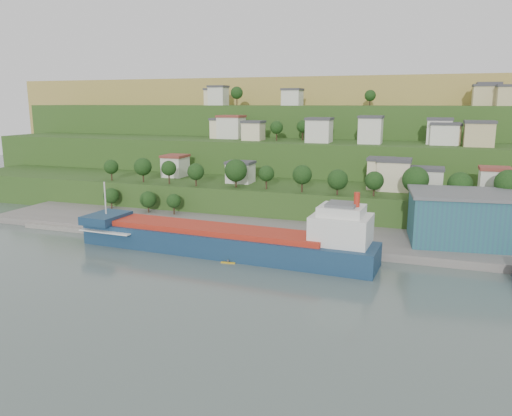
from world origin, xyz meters
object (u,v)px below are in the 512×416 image
at_px(cargo_ship_near, 232,242).
at_px(warehouse, 474,218).
at_px(caravan, 109,217).
at_px(kayak_orange, 269,266).

distance_m(cargo_ship_near, warehouse, 59.94).
xyz_separation_m(cargo_ship_near, caravan, (-45.00, 13.99, -0.32)).
bearing_deg(caravan, kayak_orange, -19.34).
relative_size(warehouse, caravan, 4.96).
bearing_deg(cargo_ship_near, warehouse, 25.14).
bearing_deg(warehouse, kayak_orange, -154.04).
relative_size(caravan, kayak_orange, 2.33).
height_order(cargo_ship_near, warehouse, cargo_ship_near).
height_order(caravan, kayak_orange, caravan).
relative_size(cargo_ship_near, warehouse, 2.28).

